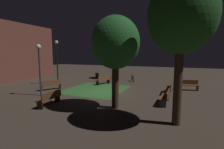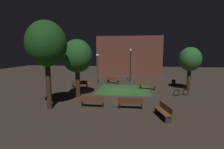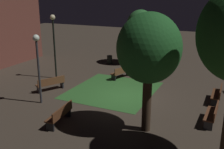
# 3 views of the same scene
# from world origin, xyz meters

# --- Properties ---
(ground_plane) EXTENTS (60.00, 60.00, 0.00)m
(ground_plane) POSITION_xyz_m (0.00, 0.00, 0.00)
(ground_plane) COLOR #3D3328
(grass_lawn) EXTENTS (5.56, 5.07, 0.01)m
(grass_lawn) POSITION_xyz_m (0.60, 1.12, 0.01)
(grass_lawn) COLOR #2D6028
(grass_lawn) RESTS_ON ground
(bench_front_left) EXTENTS (1.81, 0.51, 0.88)m
(bench_front_left) POSITION_xyz_m (-1.44, -5.04, 0.48)
(bench_front_left) COLOR brown
(bench_front_left) RESTS_ON ground
(bench_path_side) EXTENTS (1.80, 0.50, 0.88)m
(bench_path_side) POSITION_xyz_m (1.44, -5.04, 0.48)
(bench_path_side) COLOR #512D19
(bench_path_side) RESTS_ON ground
(bench_near_trees) EXTENTS (0.92, 1.86, 0.88)m
(bench_near_trees) POSITION_xyz_m (3.55, -6.45, 0.48)
(bench_near_trees) COLOR brown
(bench_near_trees) RESTS_ON ground
(bench_corner) EXTENTS (1.81, 1.28, 0.88)m
(bench_corner) POSITION_xyz_m (-1.12, 4.66, 0.48)
(bench_corner) COLOR brown
(bench_corner) RESTS_ON ground
(bench_by_lamp) EXTENTS (1.86, 1.03, 0.88)m
(bench_by_lamp) POSITION_xyz_m (3.14, 1.59, 0.48)
(bench_by_lamp) COLOR brown
(bench_by_lamp) RESTS_ON ground
(bench_back_row) EXTENTS (1.84, 0.66, 0.88)m
(bench_back_row) POSITION_xyz_m (-4.56, 1.47, 0.48)
(bench_back_row) COLOR #512D19
(bench_back_row) RESTS_ON ground
(tree_lawn_side) EXTENTS (2.72, 2.72, 5.26)m
(tree_lawn_side) POSITION_xyz_m (-3.42, -2.40, 3.73)
(tree_lawn_side) COLOR #38281C
(tree_lawn_side) RESTS_ON ground
(tree_right_canopy) EXTENTS (2.80, 2.80, 6.31)m
(tree_right_canopy) POSITION_xyz_m (-4.44, -5.75, 4.65)
(tree_right_canopy) COLOR #38281C
(tree_right_canopy) RESTS_ON ground
(tree_tall_center) EXTENTS (2.32, 2.32, 4.63)m
(tree_tall_center) POSITION_xyz_m (7.53, 1.82, 3.31)
(tree_tall_center) COLOR #38281C
(tree_tall_center) RESTS_ON ground
(lamp_post_near_wall) EXTENTS (0.36, 0.36, 4.54)m
(lamp_post_near_wall) POSITION_xyz_m (1.15, 5.93, 3.08)
(lamp_post_near_wall) COLOR black
(lamp_post_near_wall) RESTS_ON ground
(lamp_post_plaza_east) EXTENTS (0.36, 0.36, 3.87)m
(lamp_post_plaza_east) POSITION_xyz_m (-2.96, 3.94, 2.69)
(lamp_post_plaza_east) COLOR #333338
(lamp_post_plaza_east) RESTS_ON ground
(trash_bin) EXTENTS (0.45, 0.45, 0.71)m
(trash_bin) POSITION_xyz_m (6.53, 4.21, 0.36)
(trash_bin) COLOR black
(trash_bin) RESTS_ON ground
(bicycle) EXTENTS (1.59, 0.80, 0.93)m
(bicycle) POSITION_xyz_m (6.14, -0.71, 0.34)
(bicycle) COLOR black
(bicycle) RESTS_ON ground
(building_wall_backdrop) EXTENTS (11.11, 0.80, 6.75)m
(building_wall_backdrop) POSITION_xyz_m (0.75, 11.78, 3.37)
(building_wall_backdrop) COLOR brown
(building_wall_backdrop) RESTS_ON ground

